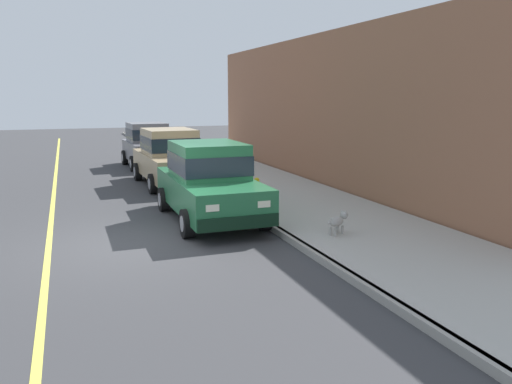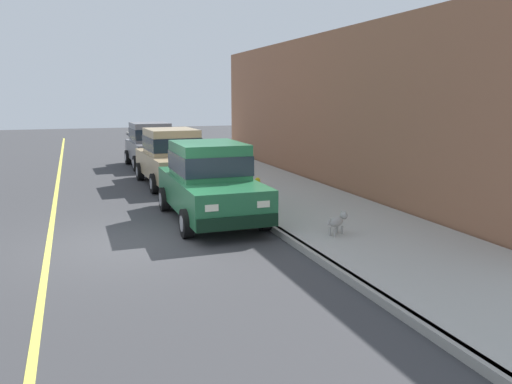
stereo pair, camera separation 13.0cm
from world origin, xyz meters
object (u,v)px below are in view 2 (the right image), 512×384
object	(u,v)px
car_tan_sedan	(172,156)
car_grey_hatchback	(151,144)
fire_hydrant	(257,192)
dog_grey	(338,221)
car_green_sedan	(210,181)

from	to	relation	value
car_tan_sedan	car_grey_hatchback	size ratio (longest dim) A/B	1.21
car_tan_sedan	car_grey_hatchback	bearing A→B (deg)	90.09
car_grey_hatchback	fire_hydrant	world-z (taller)	car_grey_hatchback
fire_hydrant	car_grey_hatchback	bearing A→B (deg)	98.78
fire_hydrant	car_tan_sedan	bearing A→B (deg)	107.60
car_tan_sedan	dog_grey	bearing A→B (deg)	-76.07
car_grey_hatchback	dog_grey	bearing A→B (deg)	-81.18
car_grey_hatchback	dog_grey	xyz separation A→B (m)	(2.03, -13.06, -0.55)
car_grey_hatchback	car_tan_sedan	bearing A→B (deg)	-89.91
car_tan_sedan	fire_hydrant	xyz separation A→B (m)	(1.47, -4.62, -0.51)
car_green_sedan	car_grey_hatchback	size ratio (longest dim) A/B	1.19
car_green_sedan	car_grey_hatchback	xyz separation A→B (m)	(0.06, 10.33, -0.01)
dog_grey	car_grey_hatchback	bearing A→B (deg)	98.82
car_grey_hatchback	fire_hydrant	size ratio (longest dim) A/B	5.33
car_green_sedan	fire_hydrant	bearing A→B (deg)	26.95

